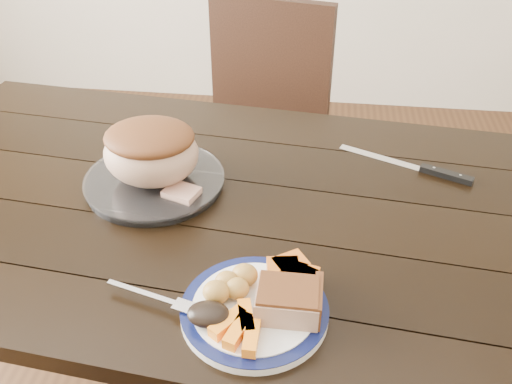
# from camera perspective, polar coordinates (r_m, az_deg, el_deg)

# --- Properties ---
(dining_table) EXTENTS (1.68, 1.06, 0.75)m
(dining_table) POSITION_cam_1_polar(r_m,az_deg,el_deg) (1.28, -3.45, -4.41)
(dining_table) COLOR black
(dining_table) RESTS_ON ground
(chair_far) EXTENTS (0.50, 0.51, 0.93)m
(chair_far) POSITION_cam_1_polar(r_m,az_deg,el_deg) (1.96, 0.36, 6.48)
(chair_far) COLOR black
(chair_far) RESTS_ON ground
(dinner_plate) EXTENTS (0.25, 0.25, 0.02)m
(dinner_plate) POSITION_cam_1_polar(r_m,az_deg,el_deg) (0.98, -0.15, -11.80)
(dinner_plate) COLOR white
(dinner_plate) RESTS_ON dining_table
(plate_rim) EXTENTS (0.25, 0.25, 0.02)m
(plate_rim) POSITION_cam_1_polar(r_m,az_deg,el_deg) (0.98, -0.15, -11.47)
(plate_rim) COLOR #0C123C
(plate_rim) RESTS_ON dinner_plate
(serving_platter) EXTENTS (0.30, 0.30, 0.02)m
(serving_platter) POSITION_cam_1_polar(r_m,az_deg,el_deg) (1.29, -10.07, 0.95)
(serving_platter) COLOR white
(serving_platter) RESTS_ON dining_table
(pork_slice) EXTENTS (0.10, 0.08, 0.05)m
(pork_slice) POSITION_cam_1_polar(r_m,az_deg,el_deg) (0.95, 3.20, -10.86)
(pork_slice) COLOR tan
(pork_slice) RESTS_ON dinner_plate
(roasted_potatoes) EXTENTS (0.09, 0.09, 0.04)m
(roasted_potatoes) POSITION_cam_1_polar(r_m,az_deg,el_deg) (0.98, -2.49, -9.18)
(roasted_potatoes) COLOR gold
(roasted_potatoes) RESTS_ON dinner_plate
(carrot_batons) EXTENTS (0.08, 0.11, 0.02)m
(carrot_batons) POSITION_cam_1_polar(r_m,az_deg,el_deg) (0.93, -1.54, -13.36)
(carrot_batons) COLOR orange
(carrot_batons) RESTS_ON dinner_plate
(pumpkin_wedges) EXTENTS (0.10, 0.09, 0.04)m
(pumpkin_wedges) POSITION_cam_1_polar(r_m,az_deg,el_deg) (1.00, 3.72, -8.29)
(pumpkin_wedges) COLOR orange
(pumpkin_wedges) RESTS_ON dinner_plate
(dark_mushroom) EXTENTS (0.07, 0.05, 0.03)m
(dark_mushroom) POSITION_cam_1_polar(r_m,az_deg,el_deg) (0.94, -4.77, -12.09)
(dark_mushroom) COLOR black
(dark_mushroom) RESTS_ON dinner_plate
(fork) EXTENTS (0.18, 0.07, 0.00)m
(fork) POSITION_cam_1_polar(r_m,az_deg,el_deg) (1.00, -9.65, -10.49)
(fork) COLOR silver
(fork) RESTS_ON dinner_plate
(roast_joint) EXTENTS (0.21, 0.18, 0.13)m
(roast_joint) POSITION_cam_1_polar(r_m,az_deg,el_deg) (1.25, -10.43, 3.78)
(roast_joint) COLOR tan
(roast_joint) RESTS_ON serving_platter
(cut_slice) EXTENTS (0.08, 0.08, 0.02)m
(cut_slice) POSITION_cam_1_polar(r_m,az_deg,el_deg) (1.22, -7.44, -0.10)
(cut_slice) COLOR tan
(cut_slice) RESTS_ON serving_platter
(carving_knife) EXTENTS (0.30, 0.15, 0.01)m
(carving_knife) POSITION_cam_1_polar(r_m,az_deg,el_deg) (1.38, 16.93, 2.11)
(carving_knife) COLOR silver
(carving_knife) RESTS_ON dining_table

